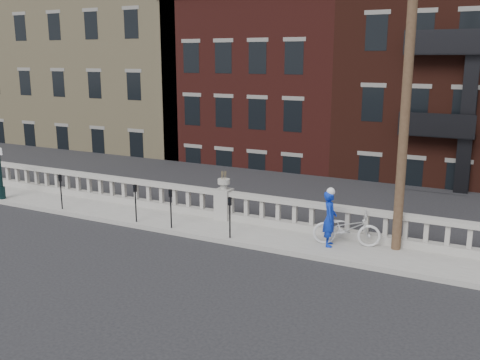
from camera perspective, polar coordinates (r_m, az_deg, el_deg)
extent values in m
plane|color=black|center=(16.37, -8.50, -8.18)|extent=(120.00, 120.00, 0.00)
cube|color=gray|center=(18.70, -3.13, -5.08)|extent=(32.00, 2.20, 0.15)
cube|color=gray|center=(19.43, -1.71, -3.76)|extent=(28.00, 0.34, 0.25)
cube|color=gray|center=(19.21, -1.73, -1.40)|extent=(28.00, 0.34, 0.16)
cube|color=gray|center=(19.31, -1.72, -2.55)|extent=(0.55, 0.55, 1.10)
cylinder|color=gray|center=(19.15, -1.73, -0.67)|extent=(0.24, 0.24, 0.20)
cylinder|color=gray|center=(19.11, -1.74, -0.15)|extent=(0.44, 0.44, 0.18)
cube|color=#605E59|center=(20.65, -1.18, -10.70)|extent=(36.00, 0.50, 5.15)
cube|color=black|center=(40.85, 13.52, -3.19)|extent=(80.00, 44.00, 0.50)
cube|color=#595651|center=(25.13, -0.66, -7.69)|extent=(16.00, 7.00, 4.00)
cube|color=tan|center=(42.26, -10.95, 11.57)|extent=(18.00, 16.00, 20.00)
cube|color=#411612|center=(35.01, 5.32, 6.58)|extent=(10.00, 14.00, 14.00)
cube|color=black|center=(34.95, 5.57, 18.30)|extent=(10.30, 14.30, 0.30)
cube|color=#33140E|center=(32.55, 21.98, 6.54)|extent=(10.00, 14.00, 15.50)
cylinder|color=#422D1E|center=(16.17, 17.40, 9.86)|extent=(0.28, 0.28, 10.00)
cylinder|color=black|center=(24.15, -24.06, -1.26)|extent=(0.28, 0.28, 0.50)
cube|color=silver|center=(23.70, -24.22, 2.81)|extent=(0.22, 0.02, 0.30)
cylinder|color=black|center=(21.60, -18.52, -1.55)|extent=(0.05, 0.05, 1.10)
cube|color=black|center=(21.45, -18.65, 0.21)|extent=(0.10, 0.08, 0.26)
cube|color=black|center=(21.41, -18.75, 0.29)|extent=(0.06, 0.01, 0.08)
cylinder|color=black|center=(19.26, -11.05, -2.84)|extent=(0.05, 0.05, 1.10)
cube|color=black|center=(19.09, -11.14, -0.87)|extent=(0.10, 0.08, 0.26)
cube|color=black|center=(19.04, -11.23, -0.78)|extent=(0.06, 0.01, 0.08)
cylinder|color=black|center=(18.39, -7.37, -3.45)|extent=(0.05, 0.05, 1.10)
cube|color=black|center=(18.21, -7.43, -1.40)|extent=(0.10, 0.08, 0.26)
cube|color=black|center=(18.16, -7.52, -1.31)|extent=(0.06, 0.01, 0.08)
cylinder|color=black|center=(17.24, -1.09, -4.47)|extent=(0.05, 0.05, 1.10)
cube|color=black|center=(17.04, -1.10, -2.29)|extent=(0.10, 0.08, 0.26)
cube|color=black|center=(17.00, -1.17, -2.19)|extent=(0.06, 0.01, 0.08)
imported|color=silver|center=(16.93, 11.30, -5.08)|extent=(2.19, 1.25, 1.09)
imported|color=#0B29AA|center=(16.70, 9.55, -4.07)|extent=(0.59, 0.73, 1.74)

